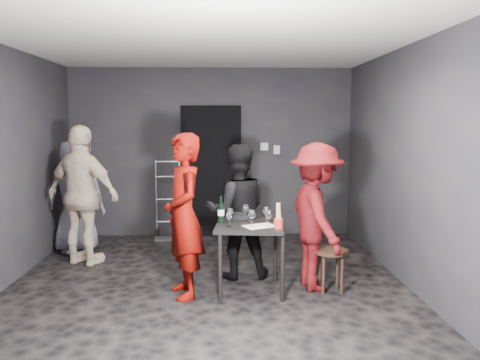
{
  "coord_description": "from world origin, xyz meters",
  "views": [
    {
      "loc": [
        0.18,
        -5.05,
        1.85
      ],
      "look_at": [
        0.38,
        0.25,
        1.18
      ],
      "focal_mm": 35.0,
      "sensor_mm": 36.0,
      "label": 1
    }
  ],
  "objects_px": {
    "hand_truck": "(168,224)",
    "tasting_table": "(250,233)",
    "woman_black": "(237,208)",
    "bystander_grey": "(75,192)",
    "bystander_cream": "(82,181)",
    "wine_bottle": "(221,212)",
    "server_red": "(184,203)",
    "stool": "(331,257)",
    "man_maroon": "(317,211)",
    "breadstick_cup": "(279,216)"
  },
  "relations": [
    {
      "from": "hand_truck",
      "to": "breadstick_cup",
      "type": "xyz_separation_m",
      "value": [
        1.45,
        -2.62,
        0.66
      ]
    },
    {
      "from": "server_red",
      "to": "wine_bottle",
      "type": "relative_size",
      "value": 6.74
    },
    {
      "from": "man_maroon",
      "to": "tasting_table",
      "type": "bearing_deg",
      "value": 85.03
    },
    {
      "from": "server_red",
      "to": "woman_black",
      "type": "xyz_separation_m",
      "value": [
        0.58,
        0.6,
        -0.16
      ]
    },
    {
      "from": "hand_truck",
      "to": "stool",
      "type": "relative_size",
      "value": 2.65
    },
    {
      "from": "woman_black",
      "to": "bystander_grey",
      "type": "bearing_deg",
      "value": -33.71
    },
    {
      "from": "bystander_grey",
      "to": "stool",
      "type": "bearing_deg",
      "value": 143.75
    },
    {
      "from": "bystander_cream",
      "to": "wine_bottle",
      "type": "bearing_deg",
      "value": 174.56
    },
    {
      "from": "tasting_table",
      "to": "bystander_cream",
      "type": "relative_size",
      "value": 0.34
    },
    {
      "from": "man_maroon",
      "to": "hand_truck",
      "type": "bearing_deg",
      "value": 29.36
    },
    {
      "from": "woman_black",
      "to": "bystander_cream",
      "type": "height_order",
      "value": "bystander_cream"
    },
    {
      "from": "server_red",
      "to": "bystander_cream",
      "type": "bearing_deg",
      "value": -148.94
    },
    {
      "from": "server_red",
      "to": "wine_bottle",
      "type": "bearing_deg",
      "value": 95.14
    },
    {
      "from": "man_maroon",
      "to": "stool",
      "type": "bearing_deg",
      "value": -134.53
    },
    {
      "from": "breadstick_cup",
      "to": "stool",
      "type": "bearing_deg",
      "value": 17.1
    },
    {
      "from": "stool",
      "to": "server_red",
      "type": "distance_m",
      "value": 1.7
    },
    {
      "from": "server_red",
      "to": "woman_black",
      "type": "bearing_deg",
      "value": 117.04
    },
    {
      "from": "stool",
      "to": "wine_bottle",
      "type": "relative_size",
      "value": 1.58
    },
    {
      "from": "tasting_table",
      "to": "stool",
      "type": "bearing_deg",
      "value": -2.57
    },
    {
      "from": "man_maroon",
      "to": "breadstick_cup",
      "type": "xyz_separation_m",
      "value": [
        -0.45,
        -0.29,
        0.0
      ]
    },
    {
      "from": "tasting_table",
      "to": "server_red",
      "type": "height_order",
      "value": "server_red"
    },
    {
      "from": "woman_black",
      "to": "wine_bottle",
      "type": "bearing_deg",
      "value": 59.37
    },
    {
      "from": "stool",
      "to": "bystander_cream",
      "type": "relative_size",
      "value": 0.22
    },
    {
      "from": "tasting_table",
      "to": "wine_bottle",
      "type": "bearing_deg",
      "value": 167.42
    },
    {
      "from": "woman_black",
      "to": "bystander_grey",
      "type": "distance_m",
      "value": 2.54
    },
    {
      "from": "woman_black",
      "to": "bystander_grey",
      "type": "xyz_separation_m",
      "value": [
        -2.25,
        1.17,
        0.02
      ]
    },
    {
      "from": "wine_bottle",
      "to": "bystander_grey",
      "type": "bearing_deg",
      "value": 142.32
    },
    {
      "from": "woman_black",
      "to": "tasting_table",
      "type": "bearing_deg",
      "value": 97.15
    },
    {
      "from": "woman_black",
      "to": "bystander_cream",
      "type": "distance_m",
      "value": 2.07
    },
    {
      "from": "stool",
      "to": "wine_bottle",
      "type": "bearing_deg",
      "value": 174.8
    },
    {
      "from": "hand_truck",
      "to": "wine_bottle",
      "type": "distance_m",
      "value": 2.56
    },
    {
      "from": "bystander_cream",
      "to": "breadstick_cup",
      "type": "relative_size",
      "value": 7.6
    },
    {
      "from": "hand_truck",
      "to": "tasting_table",
      "type": "height_order",
      "value": "hand_truck"
    },
    {
      "from": "stool",
      "to": "wine_bottle",
      "type": "xyz_separation_m",
      "value": [
        -1.2,
        0.11,
        0.48
      ]
    },
    {
      "from": "tasting_table",
      "to": "stool",
      "type": "xyz_separation_m",
      "value": [
        0.89,
        -0.04,
        -0.27
      ]
    },
    {
      "from": "bystander_grey",
      "to": "wine_bottle",
      "type": "relative_size",
      "value": 5.77
    },
    {
      "from": "wine_bottle",
      "to": "breadstick_cup",
      "type": "xyz_separation_m",
      "value": [
        0.6,
        -0.29,
        0.02
      ]
    },
    {
      "from": "bystander_grey",
      "to": "breadstick_cup",
      "type": "height_order",
      "value": "bystander_grey"
    },
    {
      "from": "stool",
      "to": "server_red",
      "type": "bearing_deg",
      "value": -177.72
    },
    {
      "from": "server_red",
      "to": "tasting_table",
      "type": "bearing_deg",
      "value": 79.69
    },
    {
      "from": "bystander_cream",
      "to": "bystander_grey",
      "type": "xyz_separation_m",
      "value": [
        -0.28,
        0.59,
        -0.23
      ]
    },
    {
      "from": "man_maroon",
      "to": "woman_black",
      "type": "bearing_deg",
      "value": 53.5
    },
    {
      "from": "server_red",
      "to": "woman_black",
      "type": "height_order",
      "value": "server_red"
    },
    {
      "from": "man_maroon",
      "to": "breadstick_cup",
      "type": "height_order",
      "value": "man_maroon"
    },
    {
      "from": "hand_truck",
      "to": "bystander_cream",
      "type": "distance_m",
      "value": 1.83
    },
    {
      "from": "hand_truck",
      "to": "server_red",
      "type": "relative_size",
      "value": 0.62
    },
    {
      "from": "hand_truck",
      "to": "bystander_cream",
      "type": "relative_size",
      "value": 0.57
    },
    {
      "from": "wine_bottle",
      "to": "breadstick_cup",
      "type": "distance_m",
      "value": 0.66
    },
    {
      "from": "bystander_cream",
      "to": "wine_bottle",
      "type": "relative_size",
      "value": 7.34
    },
    {
      "from": "hand_truck",
      "to": "tasting_table",
      "type": "xyz_separation_m",
      "value": [
        1.16,
        -2.4,
        0.43
      ]
    }
  ]
}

